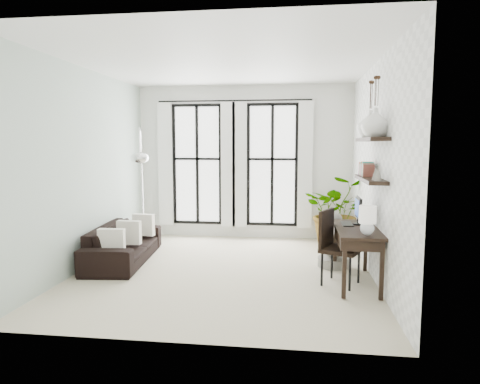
% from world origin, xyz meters
% --- Properties ---
extents(floor, '(5.00, 5.00, 0.00)m').
position_xyz_m(floor, '(0.00, 0.00, 0.00)').
color(floor, beige).
rests_on(floor, ground).
extents(ceiling, '(5.00, 5.00, 0.00)m').
position_xyz_m(ceiling, '(0.00, 0.00, 3.20)').
color(ceiling, white).
rests_on(ceiling, wall_back).
extents(wall_left, '(0.00, 5.00, 5.00)m').
position_xyz_m(wall_left, '(-2.25, 0.00, 1.60)').
color(wall_left, '#ACBFB2').
rests_on(wall_left, floor).
extents(wall_right, '(0.00, 5.00, 5.00)m').
position_xyz_m(wall_right, '(2.25, 0.00, 1.60)').
color(wall_right, white).
rests_on(wall_right, floor).
extents(wall_back, '(4.50, 0.00, 4.50)m').
position_xyz_m(wall_back, '(0.00, 2.50, 1.60)').
color(wall_back, white).
rests_on(wall_back, floor).
extents(windows, '(3.26, 0.13, 2.65)m').
position_xyz_m(windows, '(-0.20, 2.43, 1.56)').
color(windows, white).
rests_on(windows, wall_back).
extents(wall_shelves, '(0.25, 1.30, 0.60)m').
position_xyz_m(wall_shelves, '(2.11, -0.36, 1.73)').
color(wall_shelves, black).
rests_on(wall_shelves, wall_right).
extents(sofa, '(1.01, 2.17, 0.61)m').
position_xyz_m(sofa, '(-1.80, 0.33, 0.31)').
color(sofa, black).
rests_on(sofa, floor).
extents(throw_pillows, '(0.40, 1.52, 0.40)m').
position_xyz_m(throw_pillows, '(-1.70, 0.33, 0.50)').
color(throw_pillows, white).
rests_on(throw_pillows, sofa).
extents(plant, '(1.26, 1.09, 1.40)m').
position_xyz_m(plant, '(1.90, 1.82, 0.70)').
color(plant, '#2D7228').
rests_on(plant, floor).
extents(desk, '(0.58, 1.37, 1.20)m').
position_xyz_m(desk, '(1.94, -0.45, 0.75)').
color(desk, black).
rests_on(desk, floor).
extents(desk_chair, '(0.66, 0.66, 1.06)m').
position_xyz_m(desk_chair, '(1.65, -0.40, 0.60)').
color(desk_chair, black).
rests_on(desk_chair, floor).
extents(arc_lamp, '(0.72, 1.49, 2.28)m').
position_xyz_m(arc_lamp, '(-1.70, 0.96, 1.77)').
color(arc_lamp, silver).
rests_on(arc_lamp, floor).
extents(buddha, '(0.50, 0.50, 0.91)m').
position_xyz_m(buddha, '(1.71, 0.45, 0.38)').
color(buddha, gray).
rests_on(buddha, floor).
extents(vase_a, '(0.37, 0.37, 0.38)m').
position_xyz_m(vase_a, '(2.11, -0.65, 2.27)').
color(vase_a, white).
rests_on(vase_a, shelf_upper).
extents(vase_b, '(0.37, 0.37, 0.38)m').
position_xyz_m(vase_b, '(2.11, -0.25, 2.27)').
color(vase_b, white).
rests_on(vase_b, shelf_upper).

